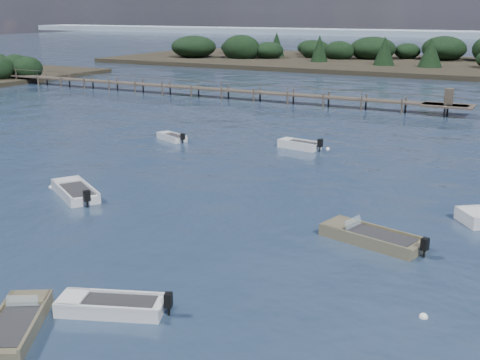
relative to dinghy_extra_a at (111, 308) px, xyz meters
The scene contains 12 objects.
ground 60.12m from the dinghy_extra_a, 90.71° to the left, with size 400.00×400.00×0.00m, color #182539.
dinghy_extra_a is the anchor object (origin of this frame).
dinghy_mid_white_a 12.48m from the dinghy_extra_a, 59.99° to the left, with size 5.15×2.88×1.18m.
dinghy_mid_grey 14.62m from the dinghy_extra_a, 137.66° to the left, with size 4.57×3.70×1.20m.
tender_far_white 27.54m from the dinghy_extra_a, 98.70° to the left, with size 3.68×1.79×1.23m.
tender_far_grey 29.09m from the dinghy_extra_a, 120.06° to the left, with size 3.22×2.19×1.03m.
dinghy_near_olive 3.18m from the dinghy_extra_a, 127.82° to the right, with size 3.40×4.26×1.07m.
buoy_b 10.94m from the dinghy_extra_a, 26.01° to the left, with size 0.32×0.32×0.32m, color silver.
buoy_c 16.87m from the dinghy_extra_a, 141.76° to the left, with size 0.32×0.32×0.32m, color silver.
buoy_e 28.04m from the dinghy_extra_a, 94.31° to the left, with size 0.32×0.32×0.32m, color silver.
jetty 53.12m from the dinghy_extra_a, 115.06° to the left, with size 64.50×3.20×3.40m.
distant_haze 247.37m from the dinghy_extra_a, 111.52° to the left, with size 280.00×20.00×2.40m, color #8798A8.
Camera 1 is at (13.76, -14.90, 10.31)m, focal length 45.00 mm.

